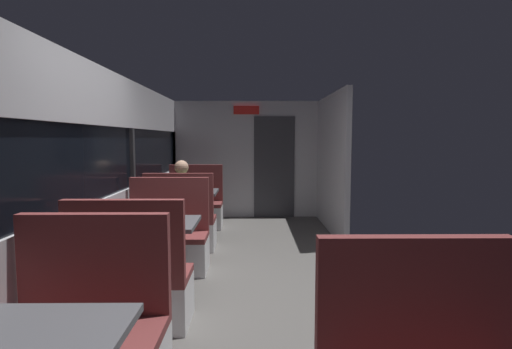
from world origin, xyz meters
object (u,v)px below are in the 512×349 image
bench_mid_window_facing_end (132,288)px  bench_far_window_facing_entry (195,209)px  bench_mid_window_facing_entry (167,244)px  dining_table_mid_window (152,232)px  seated_passenger (182,211)px  bench_far_window_facing_end (181,226)px  bench_near_window_facing_entry (86,345)px  dining_table_far_window (189,197)px

bench_mid_window_facing_end → bench_far_window_facing_entry: 3.71m
bench_mid_window_facing_end → bench_mid_window_facing_entry: same height
dining_table_mid_window → seated_passenger: 1.69m
bench_mid_window_facing_entry → dining_table_mid_window: bearing=-90.0°
dining_table_mid_window → bench_far_window_facing_entry: size_ratio=0.82×
bench_mid_window_facing_end → bench_far_window_facing_end: 2.31m
seated_passenger → bench_far_window_facing_entry: bearing=90.0°
bench_far_window_facing_entry → seated_passenger: seated_passenger is taller
bench_mid_window_facing_end → bench_far_window_facing_entry: (0.00, 3.71, 0.00)m
bench_mid_window_facing_entry → bench_far_window_facing_entry: bearing=90.0°
bench_near_window_facing_entry → bench_far_window_facing_entry: bearing=90.0°
seated_passenger → dining_table_far_window: bearing=90.0°
bench_far_window_facing_end → seated_passenger: (0.00, 0.07, 0.21)m
dining_table_far_window → bench_far_window_facing_entry: bearing=90.0°
bench_far_window_facing_end → bench_far_window_facing_entry: same height
bench_mid_window_facing_end → seated_passenger: bearing=90.0°
bench_near_window_facing_entry → bench_far_window_facing_entry: (0.00, 4.62, 0.00)m
bench_near_window_facing_entry → dining_table_mid_window: size_ratio=1.22×
dining_table_mid_window → seated_passenger: (0.00, 1.68, -0.10)m
bench_near_window_facing_entry → bench_far_window_facing_entry: size_ratio=1.00×
dining_table_far_window → bench_far_window_facing_entry: 0.77m
dining_table_far_window → bench_far_window_facing_end: 0.77m
dining_table_mid_window → bench_far_window_facing_end: (0.00, 1.61, -0.31)m
dining_table_mid_window → dining_table_far_window: (0.00, 2.31, 0.00)m
bench_mid_window_facing_end → bench_far_window_facing_entry: size_ratio=1.00×
dining_table_mid_window → bench_far_window_facing_end: size_ratio=0.82×
dining_table_mid_window → bench_far_window_facing_end: 1.64m
bench_near_window_facing_entry → dining_table_far_window: size_ratio=1.22×
bench_far_window_facing_end → bench_near_window_facing_entry: bearing=-90.0°
bench_far_window_facing_entry → bench_near_window_facing_entry: bearing=-90.0°
bench_mid_window_facing_entry → bench_near_window_facing_entry: bearing=-90.0°
bench_near_window_facing_entry → seated_passenger: seated_passenger is taller
dining_table_mid_window → bench_mid_window_facing_end: size_ratio=0.82×
bench_mid_window_facing_entry → bench_mid_window_facing_end: bearing=-90.0°
bench_far_window_facing_entry → seated_passenger: 1.34m
bench_mid_window_facing_entry → dining_table_far_window: bench_mid_window_facing_entry is taller
bench_far_window_facing_end → seated_passenger: seated_passenger is taller
dining_table_mid_window → bench_far_window_facing_end: bench_far_window_facing_end is taller
bench_mid_window_facing_entry → seated_passenger: size_ratio=0.87×
bench_far_window_facing_end → bench_far_window_facing_entry: size_ratio=1.00×
bench_far_window_facing_end → bench_far_window_facing_entry: (0.00, 1.40, 0.00)m
bench_far_window_facing_end → bench_mid_window_facing_end: bearing=-90.0°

